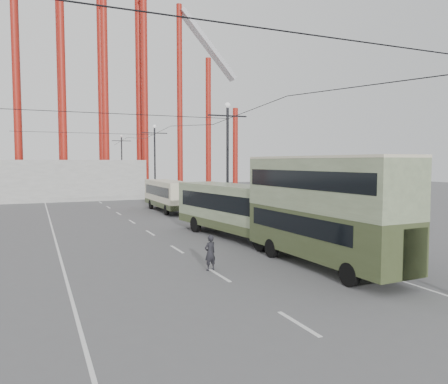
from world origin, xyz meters
name	(u,v)px	position (x,y,z in m)	size (l,w,h in m)	color
ground	(291,300)	(0.00, 0.00, 0.00)	(160.00, 160.00, 0.00)	#545557
road_markings	(140,225)	(-0.86, 19.70, 0.01)	(12.52, 120.00, 0.01)	silver
lamp_post_mid	(228,163)	(5.60, 18.00, 4.68)	(3.20, 0.44, 9.32)	black
lamp_post_far	(155,163)	(5.60, 40.00, 4.68)	(3.20, 0.44, 9.32)	black
lamp_post_distant	(122,162)	(5.60, 62.00, 4.68)	(3.20, 0.44, 9.32)	black
roller_coaster	(71,39)	(-2.49, 56.89, 22.92)	(52.95, 5.00, 55.48)	maroon
fairground_shed	(52,180)	(-6.00, 47.00, 2.50)	(22.00, 10.00, 5.00)	gray
double_decker_bus	(323,205)	(3.90, 3.53, 2.84)	(2.70, 9.51, 5.07)	#353E21
single_decker_green	(239,209)	(3.61, 11.78, 1.87)	(4.26, 12.00, 3.32)	#687656
single_decker_cream	(168,194)	(3.78, 28.00, 1.65)	(2.40, 9.43, 2.93)	beige
pedestrian	(210,253)	(-1.04, 4.98, 0.79)	(0.58, 0.38, 1.58)	black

